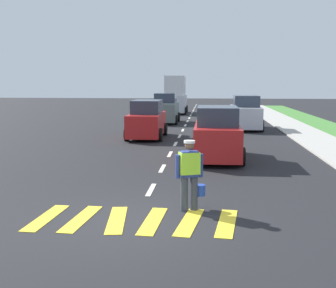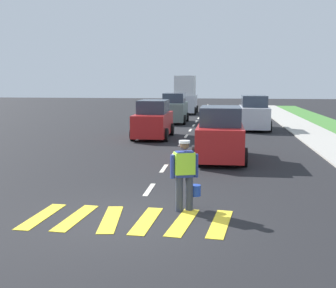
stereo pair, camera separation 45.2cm
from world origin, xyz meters
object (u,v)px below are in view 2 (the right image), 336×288
car_outgoing_ahead (220,135)px  car_oncoming_second (174,109)px  road_worker (185,172)px  delivery_truck (186,97)px  car_oncoming_lead (153,121)px  car_parked_far (254,114)px

car_outgoing_ahead → car_oncoming_second: size_ratio=1.01×
road_worker → car_outgoing_ahead: (0.75, 6.81, 0.03)m
delivery_truck → car_outgoing_ahead: (3.45, -24.16, -0.65)m
road_worker → car_outgoing_ahead: bearing=83.7°
road_worker → car_oncoming_second: (-2.72, 21.60, 0.08)m
car_outgoing_ahead → car_oncoming_lead: bearing=120.4°
road_worker → car_oncoming_second: bearing=97.2°
road_worker → delivery_truck: 31.09m
car_oncoming_lead → car_oncoming_second: bearing=89.0°
car_outgoing_ahead → delivery_truck: bearing=98.1°
car_outgoing_ahead → car_oncoming_second: 15.18m
delivery_truck → car_outgoing_ahead: delivery_truck is taller
car_parked_far → road_worker: bearing=-98.8°
delivery_truck → car_outgoing_ahead: size_ratio=1.13×
road_worker → delivery_truck: (-2.70, 30.97, 0.68)m
car_parked_far → car_oncoming_second: 6.64m
car_oncoming_second → car_parked_far: bearing=-34.4°
car_parked_far → delivery_truck: bearing=112.6°
car_oncoming_lead → car_parked_far: car_parked_far is taller
car_outgoing_ahead → road_worker: bearing=-96.3°
road_worker → car_oncoming_lead: car_oncoming_lead is taller
delivery_truck → car_oncoming_second: delivery_truck is taller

